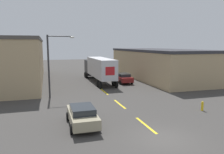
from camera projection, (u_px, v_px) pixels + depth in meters
ground_plane at (163, 139)px, 14.12m from camera, size 160.00×160.00×0.00m
road_centerline at (120, 104)px, 22.41m from camera, size 0.20×15.88×0.01m
warehouse_left at (11, 61)px, 35.36m from camera, size 9.77×26.68×7.02m
warehouse_right at (157, 64)px, 40.07m from camera, size 9.44×24.27×5.26m
semi_truck at (99, 68)px, 35.54m from camera, size 2.83×13.09×3.96m
parked_car_left_near at (82, 115)px, 16.36m from camera, size 2.10×4.52×1.52m
parked_car_right_far at (123, 78)px, 34.90m from camera, size 2.10×4.52×1.52m
street_lamp at (52, 61)px, 24.88m from camera, size 3.12×0.32×7.15m
fire_hydrant at (202, 106)px, 20.15m from camera, size 0.22×0.22×0.88m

